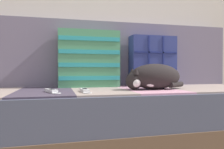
{
  "coord_description": "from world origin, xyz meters",
  "views": [
    {
      "loc": [
        -0.43,
        -1.34,
        0.54
      ],
      "look_at": [
        -0.09,
        0.06,
        0.52
      ],
      "focal_mm": 35.0,
      "sensor_mm": 36.0,
      "label": 1
    }
  ],
  "objects_px": {
    "throw_pillow_striped": "(89,59)",
    "game_remote_near": "(85,90)",
    "throw_pillow_quilted": "(153,61)",
    "sleeping_cat": "(153,77)",
    "game_remote_far": "(51,91)",
    "couch": "(121,118)"
  },
  "relations": [
    {
      "from": "throw_pillow_quilted",
      "to": "game_remote_far",
      "type": "xyz_separation_m",
      "value": [
        -0.8,
        -0.37,
        -0.2
      ]
    },
    {
      "from": "throw_pillow_striped",
      "to": "game_remote_near",
      "type": "xyz_separation_m",
      "value": [
        -0.08,
        -0.38,
        -0.21
      ]
    },
    {
      "from": "sleeping_cat",
      "to": "game_remote_far",
      "type": "distance_m",
      "value": 0.66
    },
    {
      "from": "throw_pillow_quilted",
      "to": "sleeping_cat",
      "type": "distance_m",
      "value": 0.37
    },
    {
      "from": "throw_pillow_striped",
      "to": "game_remote_near",
      "type": "relative_size",
      "value": 2.34
    },
    {
      "from": "sleeping_cat",
      "to": "game_remote_far",
      "type": "bearing_deg",
      "value": -175.96
    },
    {
      "from": "couch",
      "to": "game_remote_near",
      "type": "xyz_separation_m",
      "value": [
        -0.28,
        -0.18,
        0.22
      ]
    },
    {
      "from": "game_remote_far",
      "to": "throw_pillow_striped",
      "type": "bearing_deg",
      "value": 53.79
    },
    {
      "from": "game_remote_far",
      "to": "throw_pillow_quilted",
      "type": "bearing_deg",
      "value": 24.7
    },
    {
      "from": "couch",
      "to": "game_remote_near",
      "type": "relative_size",
      "value": 11.09
    },
    {
      "from": "game_remote_far",
      "to": "sleeping_cat",
      "type": "bearing_deg",
      "value": 4.04
    },
    {
      "from": "throw_pillow_quilted",
      "to": "game_remote_far",
      "type": "relative_size",
      "value": 2.1
    },
    {
      "from": "throw_pillow_quilted",
      "to": "sleeping_cat",
      "type": "height_order",
      "value": "throw_pillow_quilted"
    },
    {
      "from": "sleeping_cat",
      "to": "game_remote_near",
      "type": "height_order",
      "value": "sleeping_cat"
    },
    {
      "from": "sleeping_cat",
      "to": "throw_pillow_quilted",
      "type": "bearing_deg",
      "value": 66.12
    },
    {
      "from": "throw_pillow_quilted",
      "to": "sleeping_cat",
      "type": "xyz_separation_m",
      "value": [
        -0.14,
        -0.32,
        -0.12
      ]
    },
    {
      "from": "throw_pillow_quilted",
      "to": "game_remote_near",
      "type": "bearing_deg",
      "value": -148.0
    },
    {
      "from": "couch",
      "to": "sleeping_cat",
      "type": "relative_size",
      "value": 4.97
    },
    {
      "from": "game_remote_near",
      "to": "game_remote_far",
      "type": "distance_m",
      "value": 0.19
    },
    {
      "from": "throw_pillow_quilted",
      "to": "game_remote_near",
      "type": "relative_size",
      "value": 2.06
    },
    {
      "from": "sleeping_cat",
      "to": "game_remote_far",
      "type": "xyz_separation_m",
      "value": [
        -0.66,
        -0.05,
        -0.07
      ]
    },
    {
      "from": "couch",
      "to": "throw_pillow_striped",
      "type": "distance_m",
      "value": 0.51
    }
  ]
}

